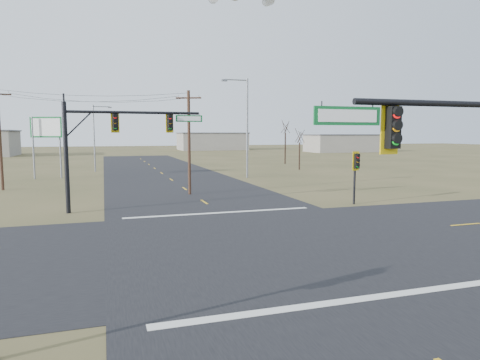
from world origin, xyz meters
name	(u,v)px	position (x,y,z in m)	size (l,w,h in m)	color
ground	(262,242)	(0.00, 0.00, 0.00)	(320.00, 320.00, 0.00)	brown
road_ew	(262,241)	(0.00, 0.00, 0.01)	(160.00, 14.00, 0.02)	black
road_ns	(262,241)	(0.00, 0.00, 0.01)	(14.00, 160.00, 0.02)	black
stop_bar_near	(350,300)	(0.00, -7.50, 0.03)	(12.00, 0.40, 0.01)	silver
stop_bar_far	(220,213)	(0.00, 7.50, 0.03)	(12.00, 0.40, 0.01)	silver
mast_arm_far	(115,133)	(-6.15, 10.43, 5.04)	(8.84, 0.57, 6.97)	black
pedestal_signal_ne	(356,165)	(10.00, 7.81, 2.81)	(0.60, 0.50, 3.79)	black
utility_pole_near	(189,141)	(-0.23, 16.35, 4.44)	(1.98, 0.85, 8.48)	#42291C
utility_pole_far	(0,137)	(-15.59, 24.14, 4.71)	(2.20, 0.45, 9.03)	#42291C
highway_sign	(46,136)	(-12.91, 33.46, 4.78)	(3.40, 1.49, 6.85)	slate
streetlight_a	(245,123)	(8.36, 27.68, 6.24)	(3.10, 0.38, 11.11)	slate
streetlight_c	(96,134)	(-7.86, 41.12, 4.89)	(2.43, 0.30, 8.72)	slate
bare_tree_c	(300,136)	(19.05, 35.86, 4.74)	(3.29, 3.29, 6.04)	black
bare_tree_d	(285,127)	(21.85, 47.17, 6.14)	(3.04, 3.04, 7.62)	black
warehouse_mid	(212,142)	(25.00, 110.00, 2.50)	(20.00, 12.00, 5.00)	gray
warehouse_right	(341,144)	(55.00, 85.00, 2.25)	(18.00, 10.00, 4.50)	gray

